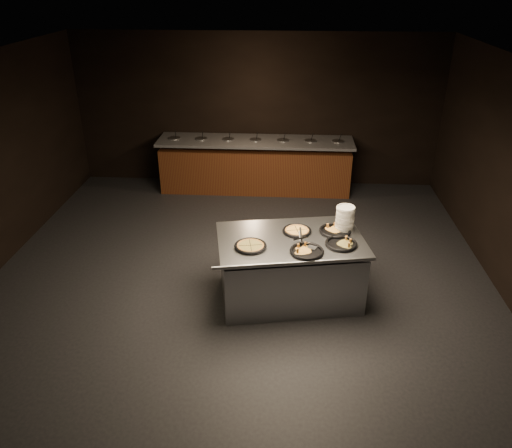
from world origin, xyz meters
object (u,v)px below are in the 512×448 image
object	(u,v)px
pan_veggie_whole	(250,246)
pan_cheese_whole	(297,231)
plate_stack	(345,218)
serving_counter	(290,269)

from	to	relation	value
pan_veggie_whole	pan_cheese_whole	xyz separation A→B (m)	(0.57, 0.43, -0.00)
plate_stack	pan_cheese_whole	size ratio (longest dim) A/B	0.85
pan_veggie_whole	plate_stack	bearing A→B (deg)	25.22
pan_veggie_whole	serving_counter	bearing A→B (deg)	27.13
serving_counter	pan_veggie_whole	world-z (taller)	pan_veggie_whole
serving_counter	pan_veggie_whole	xyz separation A→B (m)	(-0.49, -0.25, 0.47)
pan_veggie_whole	pan_cheese_whole	size ratio (longest dim) A/B	1.07
pan_cheese_whole	pan_veggie_whole	bearing A→B (deg)	-142.52
plate_stack	pan_cheese_whole	world-z (taller)	plate_stack
serving_counter	pan_cheese_whole	size ratio (longest dim) A/B	5.38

